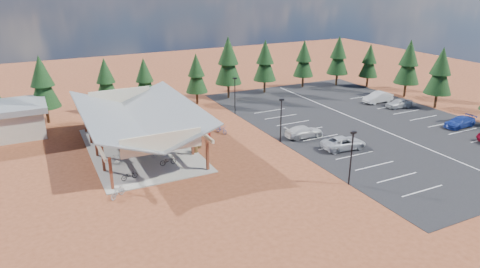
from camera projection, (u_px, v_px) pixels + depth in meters
ground at (250, 156)px, 45.56m from camera, size 140.00×140.00×0.00m
asphalt_lot at (365, 123)px, 55.80m from camera, size 27.00×44.00×0.04m
concrete_pad at (140, 149)px, 47.25m from camera, size 10.60×18.60×0.10m
bike_pavilion at (138, 116)px, 45.95m from camera, size 11.65×19.40×4.97m
lamp_post_0 at (351, 154)px, 38.22m from camera, size 0.50×0.25×5.14m
lamp_post_1 at (281, 117)px, 48.31m from camera, size 0.50×0.25×5.14m
lamp_post_2 at (235, 93)px, 58.39m from camera, size 0.50×0.25×5.14m
trash_bin_0 at (195, 149)px, 46.12m from camera, size 0.60×0.60×0.90m
trash_bin_1 at (198, 144)px, 47.56m from camera, size 0.60×0.60×0.90m
pine_1 at (42, 82)px, 53.95m from camera, size 3.80×3.80×8.85m
pine_2 at (106, 80)px, 58.35m from camera, size 3.32×3.32×7.73m
pine_3 at (145, 79)px, 59.54m from camera, size 3.22×3.22×7.51m
pine_4 at (196, 73)px, 62.64m from camera, size 3.25×3.25×7.58m
pine_5 at (228, 61)px, 65.37m from camera, size 4.12×4.12×9.61m
pine_6 at (265, 61)px, 68.69m from camera, size 3.71×3.71×8.64m
pine_7 at (304, 59)px, 72.35m from camera, size 3.45×3.45×8.05m
pine_8 at (338, 55)px, 73.50m from camera, size 3.69×3.69×8.60m
pine_11 at (440, 71)px, 60.41m from camera, size 3.79×3.79×8.83m
pine_12 at (409, 62)px, 66.30m from camera, size 3.86×3.86×8.98m
pine_13 at (369, 61)px, 72.72m from camera, size 3.18×3.18×7.40m
bike_0 at (129, 175)px, 39.81m from camera, size 1.67×0.83×0.84m
bike_1 at (116, 158)px, 43.47m from camera, size 1.52×0.65×0.88m
bike_2 at (117, 138)px, 48.86m from camera, size 1.96×1.16×0.97m
bike_3 at (100, 133)px, 50.59m from camera, size 1.57×0.82×0.91m
bike_4 at (168, 161)px, 42.94m from camera, size 1.70×0.61×0.89m
bike_5 at (159, 153)px, 44.61m from camera, size 1.73×0.88×1.00m
bike_6 at (147, 137)px, 49.58m from camera, size 1.54×0.57×0.80m
bike_7 at (150, 129)px, 51.64m from camera, size 1.71×0.84×0.99m
bike_9 at (118, 192)px, 36.69m from camera, size 1.71×1.52×1.08m
bike_14 at (221, 129)px, 51.98m from camera, size 1.15×1.96×0.97m
bike_15 at (209, 135)px, 49.88m from camera, size 1.38×1.86×1.11m
bike_16 at (196, 141)px, 48.28m from camera, size 1.78×1.18×0.88m
car_2 at (344, 143)px, 47.03m from camera, size 5.23×2.77×1.40m
car_3 at (304, 132)px, 50.48m from camera, size 4.83×2.24×1.37m
car_7 at (460, 122)px, 53.92m from camera, size 4.63×2.05×1.32m
car_8 at (399, 103)px, 61.96m from camera, size 4.14×1.90×1.37m
car_9 at (378, 97)px, 64.55m from camera, size 4.94×1.95×1.60m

